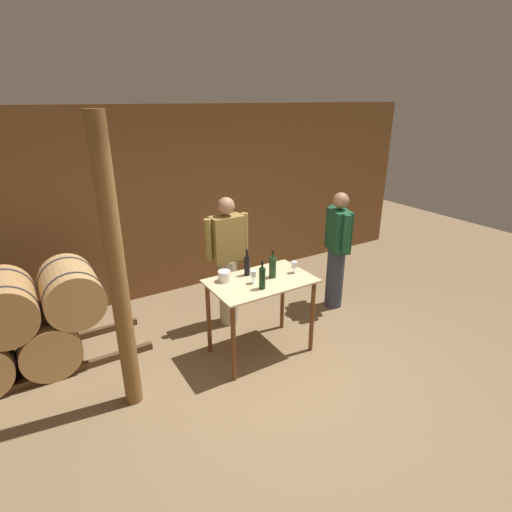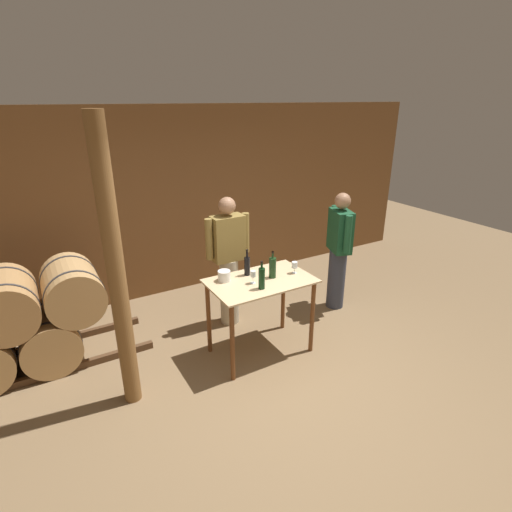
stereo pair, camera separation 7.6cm
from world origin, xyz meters
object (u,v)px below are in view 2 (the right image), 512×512
(person_host, at_px, (228,259))
(ice_bucket, at_px, (224,276))
(wine_glass_near_left, at_px, (253,274))
(wooden_post, at_px, (116,274))
(wine_bottle_left, at_px, (247,265))
(wine_bottle_far_left, at_px, (262,278))
(wine_bottle_center, at_px, (273,267))
(wine_glass_near_center, at_px, (295,265))
(person_visitor_with_scarf, at_px, (339,249))

(person_host, bearing_deg, ice_bucket, -120.41)
(wine_glass_near_left, bearing_deg, wooden_post, -179.13)
(wine_bottle_left, relative_size, wine_glass_near_left, 2.12)
(wooden_post, relative_size, wine_bottle_far_left, 8.73)
(ice_bucket, distance_m, person_host, 0.68)
(wooden_post, xyz_separation_m, wine_bottle_center, (1.65, 0.04, -0.31))
(wine_glass_near_center, distance_m, ice_bucket, 0.81)
(wine_glass_near_left, height_order, ice_bucket, wine_glass_near_left)
(wine_glass_near_center, xyz_separation_m, person_host, (-0.43, 0.80, -0.12))
(wooden_post, relative_size, ice_bucket, 19.57)
(wooden_post, distance_m, person_visitor_with_scarf, 3.04)
(wooden_post, height_order, wine_bottle_left, wooden_post)
(wooden_post, height_order, wine_bottle_far_left, wooden_post)
(wine_bottle_far_left, xyz_separation_m, person_host, (0.09, 0.96, -0.15))
(wine_bottle_left, distance_m, person_host, 0.60)
(wine_bottle_left, xyz_separation_m, person_host, (0.05, 0.58, -0.14))
(wine_bottle_left, xyz_separation_m, wine_bottle_center, (0.21, -0.20, 0.00))
(person_host, relative_size, person_visitor_with_scarf, 1.03)
(wine_bottle_left, distance_m, wine_glass_near_center, 0.54)
(person_host, bearing_deg, person_visitor_with_scarf, -14.21)
(ice_bucket, distance_m, person_visitor_with_scarf, 1.84)
(wine_bottle_left, xyz_separation_m, ice_bucket, (-0.29, -0.01, -0.06))
(wine_bottle_far_left, relative_size, ice_bucket, 2.24)
(wine_glass_near_center, bearing_deg, ice_bucket, 164.37)
(wine_glass_near_left, bearing_deg, person_visitor_with_scarf, 14.93)
(wine_glass_near_center, bearing_deg, person_host, 118.42)
(wine_glass_near_left, bearing_deg, wine_bottle_far_left, -85.50)
(wine_bottle_far_left, bearing_deg, person_visitor_with_scarf, 20.27)
(wine_glass_near_center, bearing_deg, wine_bottle_far_left, -163.86)
(wine_bottle_center, bearing_deg, wooden_post, -178.56)
(wine_bottle_far_left, height_order, wine_bottle_left, wine_bottle_far_left)
(wine_glass_near_left, xyz_separation_m, person_host, (0.10, 0.80, -0.13))
(wine_bottle_center, xyz_separation_m, wine_glass_near_left, (-0.26, -0.02, -0.02))
(person_host, xyz_separation_m, person_visitor_with_scarf, (1.48, -0.37, -0.03))
(wine_bottle_center, relative_size, wine_glass_near_left, 2.14)
(ice_bucket, bearing_deg, person_host, 59.59)
(wine_glass_near_left, bearing_deg, wine_bottle_left, 77.18)
(wooden_post, height_order, ice_bucket, wooden_post)
(wine_bottle_far_left, relative_size, wine_glass_near_center, 2.28)
(wine_bottle_far_left, xyz_separation_m, ice_bucket, (-0.25, 0.37, -0.07))
(wine_bottle_center, relative_size, person_visitor_with_scarf, 0.19)
(wine_bottle_far_left, bearing_deg, wooden_post, 174.41)
(wooden_post, height_order, wine_bottle_center, wooden_post)
(person_visitor_with_scarf, bearing_deg, wine_bottle_center, -163.11)
(wine_bottle_far_left, distance_m, person_host, 0.97)
(person_host, bearing_deg, wine_glass_near_center, -61.58)
(wooden_post, relative_size, wine_glass_near_left, 18.71)
(wine_bottle_left, relative_size, wine_bottle_center, 0.99)
(wine_bottle_center, height_order, wine_glass_near_left, wine_bottle_center)
(wine_glass_near_left, bearing_deg, wine_glass_near_center, -0.61)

